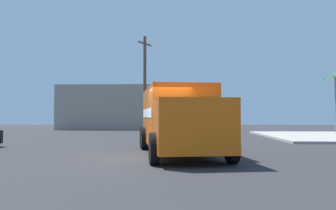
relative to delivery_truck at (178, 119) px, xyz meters
name	(u,v)px	position (x,y,z in m)	size (l,w,h in m)	color
ground_plane	(157,158)	(-0.73, -1.63, -1.41)	(100.00, 100.00, 0.00)	#2B2B2D
delivery_truck	(178,119)	(0.00, 0.00, 0.00)	(3.93, 7.99, 2.67)	orange
palm_tree_far	(336,91)	(13.22, 16.50, 2.26)	(2.65, 2.67, 5.09)	#7A6647
utility_pole	(145,82)	(-3.50, 19.53, 3.33)	(1.11, 2.01, 9.18)	brown
building_backdrop	(135,108)	(-5.40, 26.87, 1.08)	(17.07, 6.00, 4.98)	gray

